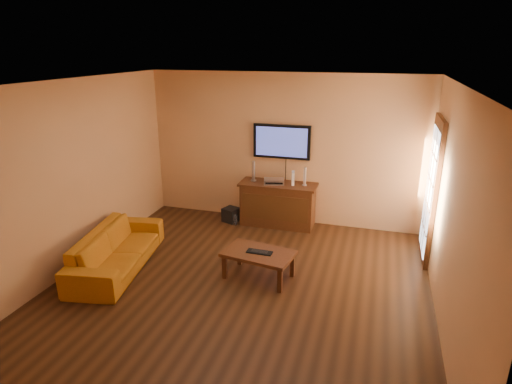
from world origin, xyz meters
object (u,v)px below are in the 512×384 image
at_px(game_console, 293,178).
at_px(keyboard, 259,252).
at_px(coffee_table, 259,256).
at_px(av_receiver, 274,181).
at_px(television, 282,142).
at_px(bottle, 235,220).
at_px(subwoofer, 231,215).
at_px(media_console, 278,204).
at_px(speaker_left, 253,172).
at_px(sofa, 116,243).
at_px(speaker_right, 305,177).

distance_m(game_console, keyboard, 2.03).
bearing_deg(coffee_table, av_receiver, 98.03).
relative_size(television, bottle, 4.93).
bearing_deg(game_console, subwoofer, 173.91).
bearing_deg(av_receiver, coffee_table, -96.62).
bearing_deg(media_console, keyboard, -83.79).
bearing_deg(av_receiver, media_console, -8.04).
xyz_separation_m(av_receiver, keyboard, (0.28, -1.93, -0.43)).
relative_size(television, coffee_table, 0.99).
xyz_separation_m(media_console, subwoofer, (-0.87, -0.10, -0.27)).
bearing_deg(speaker_left, media_console, -4.18).
bearing_deg(sofa, keyboard, -91.93).
relative_size(sofa, subwoofer, 7.52).
distance_m(sofa, speaker_left, 2.73).
bearing_deg(coffee_table, media_console, 95.81).
bearing_deg(subwoofer, speaker_left, 38.01).
bearing_deg(bottle, keyboard, -60.75).
relative_size(media_console, subwoofer, 5.30).
height_order(game_console, keyboard, game_console).
height_order(media_console, sofa, media_console).
height_order(sofa, av_receiver, av_receiver).
bearing_deg(subwoofer, game_console, 26.22).
xyz_separation_m(speaker_left, speaker_right, (0.94, -0.01, -0.02)).
bearing_deg(speaker_left, game_console, -0.47).
xyz_separation_m(media_console, bottle, (-0.74, -0.24, -0.30)).
bearing_deg(keyboard, speaker_left, 109.05).
bearing_deg(keyboard, bottle, 119.25).
bearing_deg(keyboard, game_console, 88.50).
height_order(coffee_table, speaker_left, speaker_left).
distance_m(television, coffee_table, 2.45).
bearing_deg(keyboard, speaker_right, 82.47).
distance_m(sofa, av_receiver, 2.90).
height_order(speaker_left, av_receiver, speaker_left).
bearing_deg(game_console, av_receiver, 173.87).
relative_size(media_console, av_receiver, 3.86).
xyz_separation_m(speaker_left, av_receiver, (0.40, -0.04, -0.13)).
distance_m(media_console, bottle, 0.83).
distance_m(subwoofer, bottle, 0.20).
relative_size(media_console, speaker_right, 4.23).
xyz_separation_m(sofa, game_console, (2.14, 2.26, 0.52)).
bearing_deg(sofa, coffee_table, -91.54).
relative_size(speaker_right, av_receiver, 0.91).
relative_size(television, keyboard, 2.87).
distance_m(coffee_table, speaker_right, 2.06).
relative_size(media_console, game_console, 5.88).
relative_size(speaker_right, bottle, 1.56).
height_order(game_console, bottle, game_console).
relative_size(game_console, bottle, 1.12).
xyz_separation_m(media_console, game_console, (0.26, 0.03, 0.51)).
distance_m(game_console, subwoofer, 1.38).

